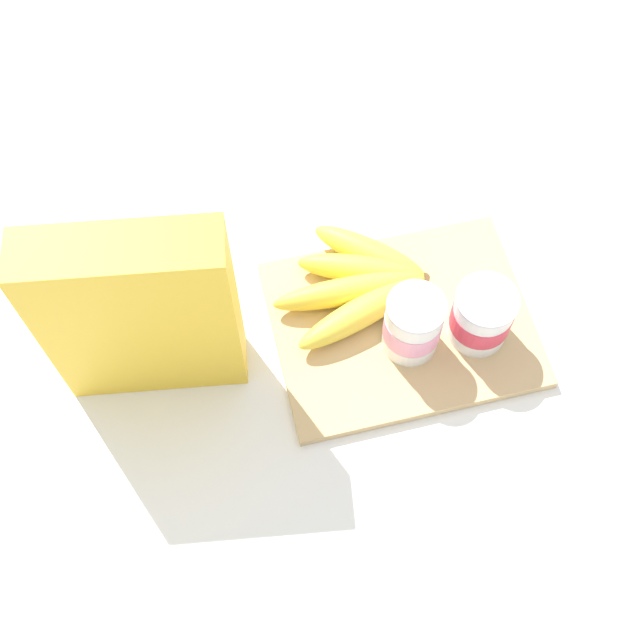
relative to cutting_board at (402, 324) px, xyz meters
The scene contains 6 objects.
ground_plane 0.01m from the cutting_board, ahead, with size 2.40×2.40×0.00m, color white.
cutting_board is the anchor object (origin of this frame).
cereal_box 0.32m from the cutting_board, ahead, with size 0.21×0.06×0.27m, color yellow.
yogurt_cup_front 0.10m from the cutting_board, 157.37° to the left, with size 0.07×0.07×0.08m.
yogurt_cup_back 0.06m from the cutting_board, 89.83° to the left, with size 0.07×0.07×0.09m.
banana_bunch 0.07m from the cutting_board, 53.74° to the right, with size 0.20×0.19×0.04m.
Camera 1 is at (0.21, 0.43, 0.91)m, focal length 46.30 mm.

